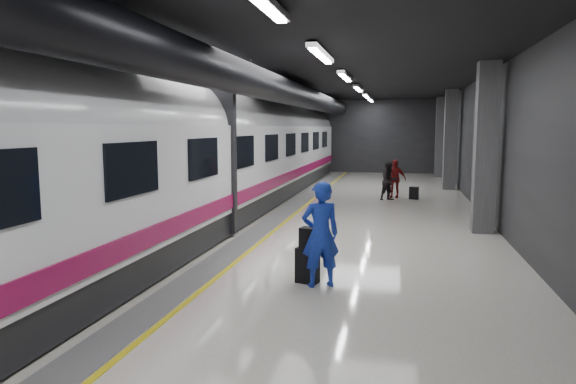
# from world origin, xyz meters

# --- Properties ---
(ground) EXTENTS (40.00, 40.00, 0.00)m
(ground) POSITION_xyz_m (0.00, 0.00, 0.00)
(ground) COLOR silver
(ground) RESTS_ON ground
(platform_hall) EXTENTS (10.02, 40.02, 4.51)m
(platform_hall) POSITION_xyz_m (-0.29, 0.96, 3.54)
(platform_hall) COLOR black
(platform_hall) RESTS_ON ground
(train) EXTENTS (3.05, 38.00, 4.05)m
(train) POSITION_xyz_m (-3.25, -0.00, 2.07)
(train) COLOR black
(train) RESTS_ON ground
(traveler_main) EXTENTS (0.81, 0.69, 1.87)m
(traveler_main) POSITION_xyz_m (1.02, -3.64, 0.94)
(traveler_main) COLOR #1C2BD5
(traveler_main) RESTS_ON ground
(suitcase_main) EXTENTS (0.45, 0.35, 0.64)m
(suitcase_main) POSITION_xyz_m (0.76, -3.48, 0.32)
(suitcase_main) COLOR black
(suitcase_main) RESTS_ON ground
(shoulder_bag) EXTENTS (0.30, 0.19, 0.37)m
(shoulder_bag) POSITION_xyz_m (0.75, -3.49, 0.83)
(shoulder_bag) COLOR black
(shoulder_bag) RESTS_ON suitcase_main
(traveler_far_a) EXTENTS (0.92, 0.89, 1.50)m
(traveler_far_a) POSITION_xyz_m (1.97, 7.65, 0.75)
(traveler_far_a) COLOR black
(traveler_far_a) RESTS_ON ground
(traveler_far_b) EXTENTS (0.94, 0.50, 1.53)m
(traveler_far_b) POSITION_xyz_m (2.15, 8.53, 0.77)
(traveler_far_b) COLOR maroon
(traveler_far_b) RESTS_ON ground
(suitcase_far) EXTENTS (0.38, 0.30, 0.49)m
(suitcase_far) POSITION_xyz_m (2.91, 8.16, 0.24)
(suitcase_far) COLOR black
(suitcase_far) RESTS_ON ground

